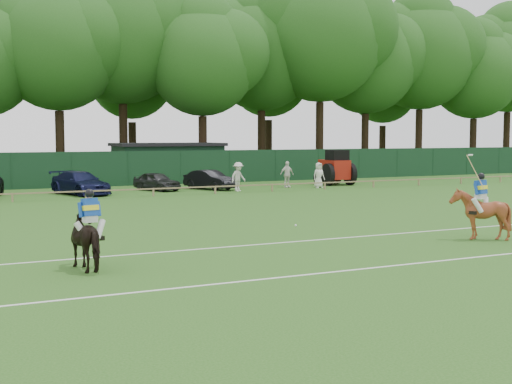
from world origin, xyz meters
TOP-DOWN VIEW (x-y plane):
  - ground at (0.00, 0.00)m, footprint 160.00×160.00m
  - horse_dark at (-7.32, -2.73)m, footprint 1.21×2.05m
  - horse_chestnut at (6.08, -3.41)m, footprint 1.80×1.94m
  - sedan_navy at (-2.67, 21.12)m, footprint 3.36×5.27m
  - hatch_grey at (2.51, 22.02)m, footprint 2.72×3.89m
  - estate_black at (6.03, 21.41)m, footprint 2.72×4.17m
  - spectator_left at (7.12, 19.19)m, footprint 1.40×1.11m
  - spectator_mid at (11.49, 20.55)m, footprint 1.12×0.54m
  - spectator_right at (13.32, 19.30)m, footprint 0.87×0.58m
  - rider_dark at (-7.32, -2.74)m, footprint 0.93×0.45m
  - rider_chestnut at (6.08, -3.43)m, footprint 0.97×0.51m
  - polo_ball at (1.99, 2.43)m, footprint 0.09×0.09m
  - pitch_lines at (0.00, -3.50)m, footprint 60.00×5.10m
  - pitch_rail at (0.00, 18.00)m, footprint 62.10×0.10m
  - perimeter_fence at (0.00, 27.00)m, footprint 92.08×0.08m
  - utility_shed at (6.00, 30.00)m, footprint 8.40×4.40m
  - tree_row at (2.00, 35.00)m, footprint 96.00×12.00m
  - tractor at (15.97, 21.33)m, footprint 2.27×3.20m

SIDE VIEW (x-z plane):
  - ground at x=0.00m, z-range 0.00..0.00m
  - tree_row at x=2.00m, z-range -10.50..10.50m
  - pitch_lines at x=0.00m, z-range 0.00..0.01m
  - polo_ball at x=1.99m, z-range 0.00..0.09m
  - pitch_rail at x=0.00m, z-range 0.20..0.70m
  - hatch_grey at x=2.51m, z-range 0.00..1.23m
  - estate_black at x=6.03m, z-range 0.00..1.30m
  - sedan_navy at x=-2.67m, z-range 0.00..1.42m
  - horse_dark at x=-7.32m, z-range 0.00..1.63m
  - spectator_right at x=13.32m, z-range 0.00..1.76m
  - horse_chestnut at x=6.08m, z-range 0.00..1.81m
  - spectator_mid at x=11.49m, z-range 0.00..1.85m
  - spectator_left at x=7.12m, z-range 0.00..1.89m
  - tractor at x=15.97m, z-range -0.07..2.50m
  - perimeter_fence at x=0.00m, z-range 0.00..2.50m
  - utility_shed at x=6.00m, z-range 0.02..3.06m
  - rider_dark at x=-7.32m, z-range 0.84..2.25m
  - rider_chestnut at x=6.08m, z-range 0.68..2.72m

